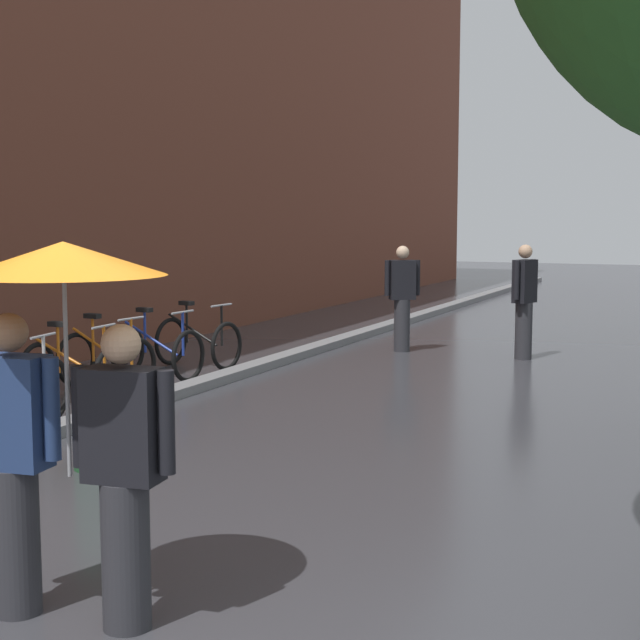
{
  "coord_description": "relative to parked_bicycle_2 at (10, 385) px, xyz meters",
  "views": [
    {
      "loc": [
        3.01,
        -3.82,
        2.2
      ],
      "look_at": [
        -0.1,
        3.13,
        1.35
      ],
      "focal_mm": 52.91,
      "sensor_mm": 36.0,
      "label": 1
    }
  ],
  "objects": [
    {
      "name": "ground_plane",
      "position": [
        4.12,
        -3.94,
        -0.38
      ],
      "size": [
        80.0,
        80.0,
        0.0
      ],
      "primitive_type": "plane",
      "color": "#38383D"
    },
    {
      "name": "kerb_strip",
      "position": [
        0.92,
        6.06,
        -0.32
      ],
      "size": [
        0.3,
        36.0,
        0.12
      ],
      "primitive_type": "cube",
      "color": "slate",
      "rests_on": "ground"
    },
    {
      "name": "parked_bicycle_2",
      "position": [
        0.0,
        0.0,
        0.0
      ],
      "size": [
        1.17,
        0.85,
        0.96
      ],
      "color": "black",
      "rests_on": "ground"
    },
    {
      "name": "parked_bicycle_3",
      "position": [
        0.05,
        1.01,
        0.0
      ],
      "size": [
        1.12,
        0.76,
        0.96
      ],
      "color": "black",
      "rests_on": "ground"
    },
    {
      "name": "parked_bicycle_4",
      "position": [
        -0.13,
        1.86,
        0.0
      ],
      "size": [
        1.14,
        0.8,
        0.96
      ],
      "color": "black",
      "rests_on": "ground"
    },
    {
      "name": "parked_bicycle_5",
      "position": [
        0.02,
        2.78,
        0.0
      ],
      "size": [
        1.13,
        0.78,
        0.96
      ],
      "color": "black",
      "rests_on": "ground"
    },
    {
      "name": "parked_bicycle_6",
      "position": [
        0.01,
        3.84,
        0.0
      ],
      "size": [
        1.16,
        0.83,
        0.96
      ],
      "color": "black",
      "rests_on": "ground"
    },
    {
      "name": "couple_under_umbrella",
      "position": [
        3.87,
        -3.8,
        0.98
      ],
      "size": [
        1.25,
        1.09,
        2.06
      ],
      "color": "#2D2D33",
      "rests_on": "ground"
    },
    {
      "name": "litter_bin",
      "position": [
        2.08,
        -1.2,
        0.05
      ],
      "size": [
        0.44,
        0.44,
        0.85
      ],
      "primitive_type": "cylinder",
      "color": "#1E4C28",
      "rests_on": "ground"
    },
    {
      "name": "pedestrian_walking_midground",
      "position": [
        2.17,
        6.6,
        0.5
      ],
      "size": [
        0.5,
        0.41,
        1.71
      ],
      "color": "#2D2D33",
      "rests_on": "ground"
    },
    {
      "name": "pedestrian_walking_far",
      "position": [
        4.14,
        6.56,
        0.52
      ],
      "size": [
        0.33,
        0.57,
        1.76
      ],
      "color": "#2D2D33",
      "rests_on": "ground"
    }
  ]
}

